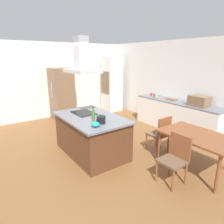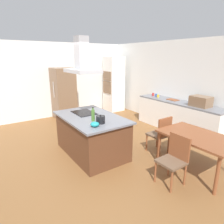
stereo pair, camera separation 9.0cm
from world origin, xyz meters
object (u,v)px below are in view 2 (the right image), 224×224
(chair_facing_island, at_px, (175,157))
(range_hood, at_px, (82,61))
(cutting_board, at_px, (173,100))
(dining_table, at_px, (198,140))
(coffee_mug_yellow, at_px, (158,96))
(refrigerator, at_px, (64,94))
(countertop_microwave, at_px, (201,101))
(mixing_bowl, at_px, (95,124))
(chair_at_left_end, at_px, (161,133))
(cooktop, at_px, (84,113))
(wall_oven_stack, at_px, (114,84))
(olive_oil_bottle, at_px, (93,115))
(coffee_mug_red, at_px, (153,94))
(tea_kettle, at_px, (101,120))
(coffee_mug_blue, at_px, (156,95))

(chair_facing_island, bearing_deg, range_hood, -162.99)
(cutting_board, relative_size, dining_table, 0.24)
(coffee_mug_yellow, relative_size, refrigerator, 0.05)
(countertop_microwave, xyz_separation_m, refrigerator, (-3.84, -2.37, -0.13))
(mixing_bowl, height_order, chair_at_left_end, mixing_bowl)
(refrigerator, bearing_deg, coffee_mug_yellow, 45.36)
(cutting_board, bearing_deg, coffee_mug_yellow, -173.90)
(cooktop, bearing_deg, refrigerator, 169.04)
(refrigerator, height_order, chair_at_left_end, refrigerator)
(wall_oven_stack, bearing_deg, chair_facing_island, -22.76)
(wall_oven_stack, bearing_deg, olive_oil_bottle, -40.68)
(coffee_mug_red, bearing_deg, coffee_mug_yellow, -12.84)
(countertop_microwave, relative_size, range_hood, 0.56)
(cooktop, distance_m, olive_oil_bottle, 0.67)
(dining_table, bearing_deg, chair_at_left_end, -180.00)
(olive_oil_bottle, height_order, mixing_bowl, olive_oil_bottle)
(coffee_mug_red, bearing_deg, dining_table, -30.19)
(refrigerator, distance_m, dining_table, 4.88)
(mixing_bowl, bearing_deg, cutting_board, 102.81)
(tea_kettle, xyz_separation_m, cutting_board, (-0.62, 2.99, -0.07))
(cutting_board, bearing_deg, tea_kettle, -78.36)
(cutting_board, relative_size, wall_oven_stack, 0.15)
(mixing_bowl, xyz_separation_m, cutting_board, (-0.72, 3.19, -0.04))
(chair_at_left_end, bearing_deg, dining_table, 0.00)
(countertop_microwave, distance_m, coffee_mug_blue, 1.65)
(countertop_microwave, xyz_separation_m, dining_table, (0.96, -1.55, -0.37))
(cooktop, distance_m, wall_oven_stack, 3.69)
(mixing_bowl, bearing_deg, refrigerator, 168.01)
(mixing_bowl, xyz_separation_m, range_hood, (-0.97, 0.26, 1.15))
(countertop_microwave, distance_m, range_hood, 3.30)
(coffee_mug_blue, distance_m, chair_facing_island, 3.48)
(coffee_mug_yellow, xyz_separation_m, chair_at_left_end, (1.56, -1.54, -0.44))
(dining_table, distance_m, chair_facing_island, 0.68)
(coffee_mug_yellow, bearing_deg, coffee_mug_red, 167.16)
(refrigerator, bearing_deg, tea_kettle, -9.26)
(wall_oven_stack, bearing_deg, cutting_board, 5.77)
(olive_oil_bottle, relative_size, wall_oven_stack, 0.13)
(tea_kettle, xyz_separation_m, mixing_bowl, (0.11, -0.20, -0.03))
(mixing_bowl, height_order, wall_oven_stack, wall_oven_stack)
(chair_at_left_end, height_order, chair_facing_island, same)
(wall_oven_stack, height_order, chair_at_left_end, wall_oven_stack)
(tea_kettle, distance_m, refrigerator, 3.55)
(chair_at_left_end, bearing_deg, coffee_mug_red, 138.97)
(olive_oil_bottle, xyz_separation_m, coffee_mug_blue, (-1.09, 3.03, -0.08))
(coffee_mug_blue, height_order, coffee_mug_yellow, same)
(coffee_mug_blue, bearing_deg, mixing_bowl, -66.04)
(olive_oil_bottle, bearing_deg, cutting_board, 97.43)
(mixing_bowl, height_order, countertop_microwave, countertop_microwave)
(coffee_mug_red, height_order, refrigerator, refrigerator)
(countertop_microwave, height_order, range_hood, range_hood)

